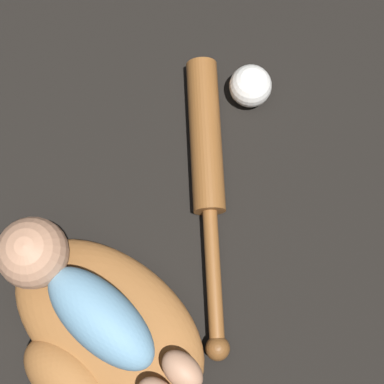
{
  "coord_description": "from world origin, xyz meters",
  "views": [
    {
      "loc": [
        -0.18,
        -0.02,
        1.13
      ],
      "look_at": [
        -0.05,
        -0.3,
        0.07
      ],
      "focal_mm": 60.0,
      "sensor_mm": 36.0,
      "label": 1
    }
  ],
  "objects": [
    {
      "name": "ground_plane",
      "position": [
        0.0,
        0.0,
        0.0
      ],
      "size": [
        6.0,
        6.0,
        0.0
      ],
      "primitive_type": "plane",
      "color": "black"
    },
    {
      "name": "baseball",
      "position": [
        -0.06,
        -0.54,
        0.04
      ],
      "size": [
        0.08,
        0.08,
        0.08
      ],
      "color": "white",
      "rests_on": "ground"
    },
    {
      "name": "baseball_glove",
      "position": [
        -0.01,
        -0.02,
        0.05
      ],
      "size": [
        0.4,
        0.32,
        0.09
      ],
      "color": "#935B2D",
      "rests_on": "ground"
    },
    {
      "name": "baby_figure",
      "position": [
        0.03,
        -0.06,
        0.14
      ],
      "size": [
        0.38,
        0.21,
        0.11
      ],
      "color": "#6693B2",
      "rests_on": "baseball_glove"
    },
    {
      "name": "baseball_bat",
      "position": [
        -0.05,
        -0.37,
        0.03
      ],
      "size": [
        0.29,
        0.5,
        0.06
      ],
      "color": "brown",
      "rests_on": "ground"
    }
  ]
}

